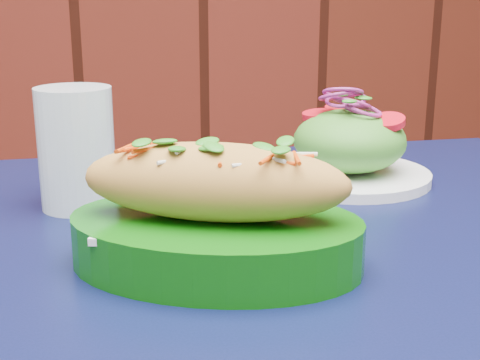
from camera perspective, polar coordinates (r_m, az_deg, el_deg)
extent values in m
cube|color=black|center=(0.61, 6.10, -7.13)|extent=(0.82, 0.82, 0.03)
cube|color=white|center=(0.56, -2.13, -3.65)|extent=(0.20, 0.15, 0.01)
ellipsoid|color=gold|center=(0.54, -2.17, -0.15)|extent=(0.24, 0.15, 0.06)
cylinder|color=white|center=(0.83, 9.19, 0.39)|extent=(0.20, 0.20, 0.01)
ellipsoid|color=#4C992D|center=(0.82, 9.33, 3.32)|extent=(0.14, 0.14, 0.07)
cylinder|color=red|center=(0.80, 12.54, 5.24)|extent=(0.04, 0.04, 0.01)
cylinder|color=red|center=(0.83, 6.72, 5.85)|extent=(0.04, 0.04, 0.01)
cylinder|color=red|center=(0.85, 8.51, 6.05)|extent=(0.04, 0.04, 0.01)
torus|color=#9C2275|center=(0.81, 9.46, 6.25)|extent=(0.05, 0.05, 0.00)
torus|color=#9C2275|center=(0.81, 9.47, 6.53)|extent=(0.05, 0.05, 0.00)
torus|color=#9C2275|center=(0.81, 9.49, 6.81)|extent=(0.05, 0.05, 0.00)
torus|color=#9C2275|center=(0.81, 9.50, 7.09)|extent=(0.05, 0.05, 0.00)
torus|color=#9C2275|center=(0.81, 9.51, 7.37)|extent=(0.05, 0.05, 0.00)
torus|color=#9C2275|center=(0.81, 9.52, 7.65)|extent=(0.05, 0.05, 0.00)
cylinder|color=silver|center=(0.72, -13.79, 2.63)|extent=(0.08, 0.08, 0.13)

